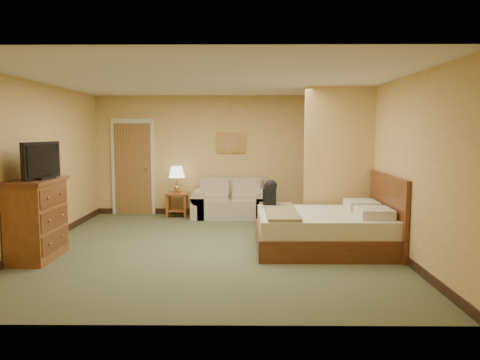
{
  "coord_description": "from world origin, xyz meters",
  "views": [
    {
      "loc": [
        0.49,
        -7.26,
        1.83
      ],
      "look_at": [
        0.42,
        0.6,
        1.01
      ],
      "focal_mm": 35.0,
      "sensor_mm": 36.0,
      "label": 1
    }
  ],
  "objects_px": {
    "coffee_table": "(278,211)",
    "bed": "(329,229)",
    "loveseat": "(231,205)",
    "dresser": "(37,219)"
  },
  "relations": [
    {
      "from": "coffee_table",
      "to": "bed",
      "type": "xyz_separation_m",
      "value": [
        0.69,
        -1.57,
        -0.01
      ]
    },
    {
      "from": "bed",
      "to": "coffee_table",
      "type": "bearing_deg",
      "value": 113.7
    },
    {
      "from": "loveseat",
      "to": "dresser",
      "type": "bearing_deg",
      "value": -129.39
    },
    {
      "from": "loveseat",
      "to": "coffee_table",
      "type": "relative_size",
      "value": 2.28
    },
    {
      "from": "loveseat",
      "to": "bed",
      "type": "xyz_separation_m",
      "value": [
        1.61,
        -2.67,
        0.05
      ]
    },
    {
      "from": "loveseat",
      "to": "dresser",
      "type": "height_order",
      "value": "dresser"
    },
    {
      "from": "dresser",
      "to": "bed",
      "type": "height_order",
      "value": "bed"
    },
    {
      "from": "dresser",
      "to": "bed",
      "type": "relative_size",
      "value": 0.55
    },
    {
      "from": "coffee_table",
      "to": "dresser",
      "type": "relative_size",
      "value": 0.62
    },
    {
      "from": "coffee_table",
      "to": "bed",
      "type": "relative_size",
      "value": 0.34
    }
  ]
}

